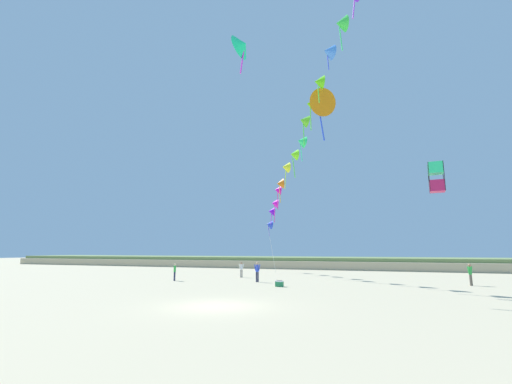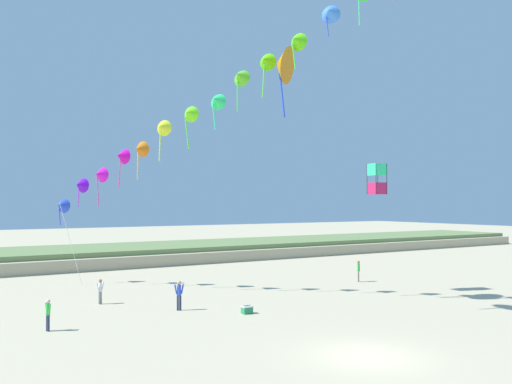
% 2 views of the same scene
% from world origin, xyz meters
% --- Properties ---
extents(ground_plane, '(240.00, 240.00, 0.00)m').
position_xyz_m(ground_plane, '(0.00, 0.00, 0.00)').
color(ground_plane, '#C1B28E').
extents(dune_ridge, '(120.00, 13.37, 1.61)m').
position_xyz_m(dune_ridge, '(0.00, 39.49, 0.80)').
color(dune_ridge, tan).
rests_on(dune_ridge, ground).
extents(person_near_left, '(0.46, 0.47, 1.65)m').
position_xyz_m(person_near_left, '(13.91, 15.56, 0.96)').
color(person_near_left, '#726656').
rests_on(person_near_left, ground).
extents(person_near_right, '(0.52, 0.25, 1.51)m').
position_xyz_m(person_near_right, '(-5.82, 16.91, 0.87)').
color(person_near_right, gray).
rests_on(person_near_right, ground).
extents(person_mid_center, '(0.21, 0.53, 1.52)m').
position_xyz_m(person_mid_center, '(-9.92, 11.29, 0.88)').
color(person_mid_center, '#282D4C').
rests_on(person_mid_center, ground).
extents(person_far_left, '(0.60, 0.23, 1.69)m').
position_xyz_m(person_far_left, '(-2.53, 12.62, 0.98)').
color(person_far_left, '#282D4C').
rests_on(person_far_left, ground).
extents(kite_banner_string, '(17.02, 28.02, 22.23)m').
position_xyz_m(kite_banner_string, '(1.81, 13.16, 14.01)').
color(kite_banner_string, blue).
extents(large_kite_low_lead, '(1.65, 2.44, 3.78)m').
position_xyz_m(large_kite_low_lead, '(-2.72, 9.38, 20.18)').
color(large_kite_low_lead, '#1CF18E').
extents(large_kite_mid_trail, '(2.57, 2.31, 4.44)m').
position_xyz_m(large_kite_mid_trail, '(3.60, 11.11, 14.60)').
color(large_kite_mid_trail, orange).
extents(large_kite_high_solo, '(1.06, 1.06, 2.11)m').
position_xyz_m(large_kite_high_solo, '(11.56, 11.13, 7.79)').
color(large_kite_high_solo, '#C11E56').
extents(beach_cooler, '(0.58, 0.41, 0.46)m').
position_xyz_m(beach_cooler, '(0.28, 9.76, 0.21)').
color(beach_cooler, '#23844C').
rests_on(beach_cooler, ground).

